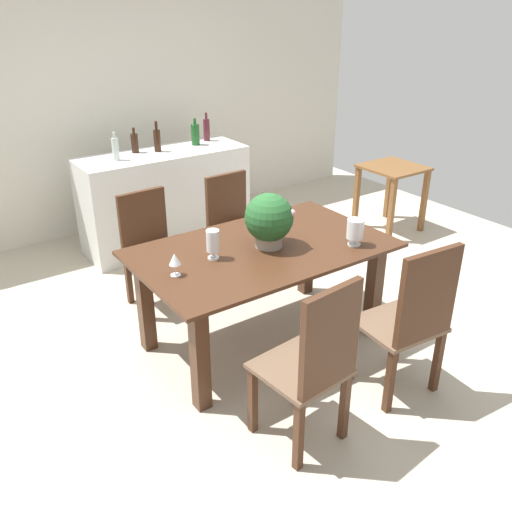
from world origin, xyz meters
name	(u,v)px	position (x,y,z in m)	size (l,w,h in m)	color
ground_plane	(246,326)	(0.00, 0.00, 0.00)	(7.04, 7.04, 0.00)	#BCB29E
back_wall	(104,106)	(0.00, 2.60, 1.30)	(6.40, 0.10, 2.60)	beige
dining_table	(262,266)	(0.00, -0.22, 0.61)	(1.76, 1.07, 0.76)	#422616
chair_near_left	(315,361)	(-0.39, -1.24, 0.57)	(0.48, 0.49, 1.05)	#422616
chair_near_right	(413,316)	(0.39, -1.24, 0.58)	(0.51, 0.47, 1.05)	#422616
chair_far_left	(150,243)	(-0.40, 0.78, 0.53)	(0.46, 0.43, 0.94)	#422616
chair_far_right	(233,222)	(0.39, 0.78, 0.53)	(0.46, 0.43, 0.94)	#422616
flower_centerpiece	(269,219)	(0.04, -0.23, 0.96)	(0.33, 0.33, 0.38)	gray
crystal_vase_left	(355,230)	(0.54, -0.55, 0.87)	(0.12, 0.12, 0.19)	silver
crystal_vase_center_near	(213,242)	(-0.37, -0.18, 0.88)	(0.09, 0.09, 0.20)	silver
wine_glass	(175,260)	(-0.69, -0.26, 0.87)	(0.07, 0.07, 0.15)	silver
kitchen_counter	(166,199)	(0.23, 1.78, 0.48)	(1.66, 0.57, 0.96)	silver
wine_bottle_tall	(115,149)	(-0.24, 1.77, 1.06)	(0.06, 0.06, 0.26)	#B2BFB7
wine_bottle_dark	(157,140)	(0.21, 1.84, 1.07)	(0.07, 0.07, 0.29)	black
wine_bottle_clear	(195,134)	(0.64, 1.86, 1.07)	(0.08, 0.08, 0.27)	#194C1E
wine_bottle_green	(135,143)	(0.02, 1.92, 1.05)	(0.07, 0.07, 0.24)	black
wine_bottle_amber	(207,129)	(0.83, 1.95, 1.08)	(0.07, 0.07, 0.29)	#511E28
side_table	(392,182)	(2.39, 0.76, 0.54)	(0.59, 0.59, 0.71)	brown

